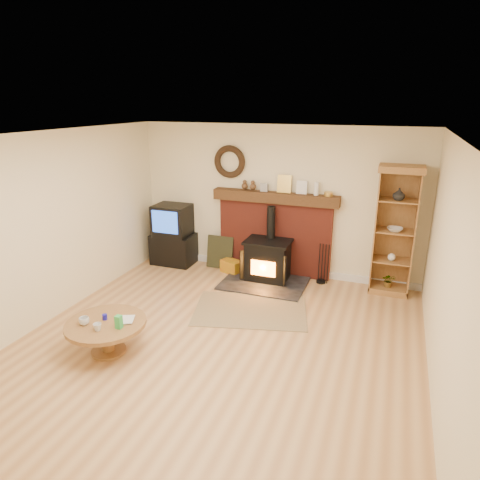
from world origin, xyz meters
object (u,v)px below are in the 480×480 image
at_px(wood_stove, 267,262).
at_px(curio_cabinet, 395,231).
at_px(tv_unit, 173,236).
at_px(coffee_table, 106,328).

height_order(wood_stove, curio_cabinet, curio_cabinet).
bearing_deg(wood_stove, tv_unit, 174.16).
relative_size(wood_stove, coffee_table, 1.44).
bearing_deg(tv_unit, curio_cabinet, 1.29).
relative_size(wood_stove, tv_unit, 1.23).
bearing_deg(coffee_table, tv_unit, 103.33).
relative_size(tv_unit, curio_cabinet, 0.55).
bearing_deg(wood_stove, coffee_table, -113.19).
distance_m(curio_cabinet, coffee_table, 4.49).
bearing_deg(tv_unit, wood_stove, -5.84).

